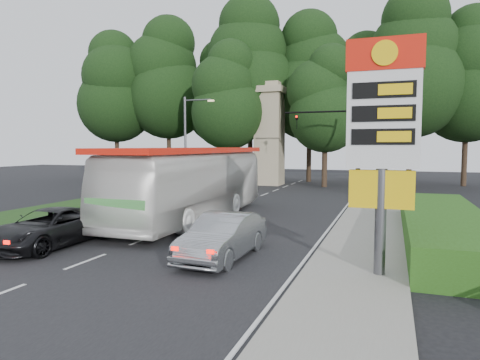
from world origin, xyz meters
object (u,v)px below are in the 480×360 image
(streetlight_signs, at_px, (188,139))
(transit_bus, at_px, (192,184))
(gas_station_pylon, at_px, (383,124))
(monument, at_px, (270,133))
(sedan_silver, at_px, (223,236))
(traffic_signal_mast, at_px, (342,136))
(suv_charcoal, at_px, (49,228))

(streetlight_signs, bearing_deg, transit_bus, -62.58)
(gas_station_pylon, xyz_separation_m, monument, (-11.20, 28.01, 0.66))
(transit_bus, height_order, sedan_silver, transit_bus)
(transit_bus, bearing_deg, monument, 94.01)
(transit_bus, xyz_separation_m, sedan_silver, (4.40, -6.66, -1.11))
(gas_station_pylon, bearing_deg, traffic_signal_mast, 99.09)
(traffic_signal_mast, relative_size, transit_bus, 0.53)
(gas_station_pylon, distance_m, suv_charcoal, 12.57)
(traffic_signal_mast, bearing_deg, transit_bus, -111.86)
(traffic_signal_mast, distance_m, suv_charcoal, 24.05)
(traffic_signal_mast, height_order, suv_charcoal, traffic_signal_mast)
(streetlight_signs, distance_m, monument, 9.44)
(traffic_signal_mast, xyz_separation_m, streetlight_signs, (-12.67, -1.99, -0.23))
(monument, bearing_deg, gas_station_pylon, -68.20)
(traffic_signal_mast, bearing_deg, sedan_silver, -94.18)
(gas_station_pylon, xyz_separation_m, sedan_silver, (-5.09, 0.46, -3.68))
(suv_charcoal, bearing_deg, sedan_silver, 5.61)
(sedan_silver, bearing_deg, streetlight_signs, 121.22)
(suv_charcoal, bearing_deg, transit_bus, 71.57)
(traffic_signal_mast, distance_m, streetlight_signs, 12.83)
(monument, distance_m, sedan_silver, 28.55)
(transit_bus, relative_size, suv_charcoal, 2.59)
(gas_station_pylon, xyz_separation_m, transit_bus, (-9.49, 7.11, -2.57))
(transit_bus, height_order, suv_charcoal, transit_bus)
(sedan_silver, bearing_deg, monument, 104.15)
(traffic_signal_mast, xyz_separation_m, suv_charcoal, (-8.48, -22.15, -3.95))
(monument, xyz_separation_m, transit_bus, (1.71, -20.89, -3.23))
(gas_station_pylon, height_order, monument, monument)
(transit_bus, relative_size, sedan_silver, 2.90)
(traffic_signal_mast, xyz_separation_m, monument, (-7.68, 6.00, 0.43))
(streetlight_signs, height_order, monument, monument)
(gas_station_pylon, relative_size, traffic_signal_mast, 0.95)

